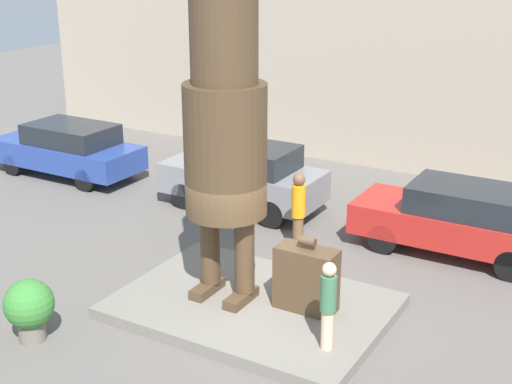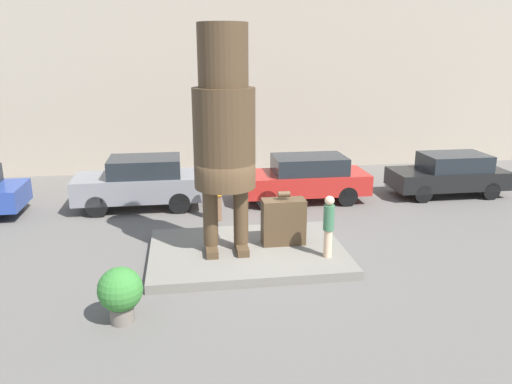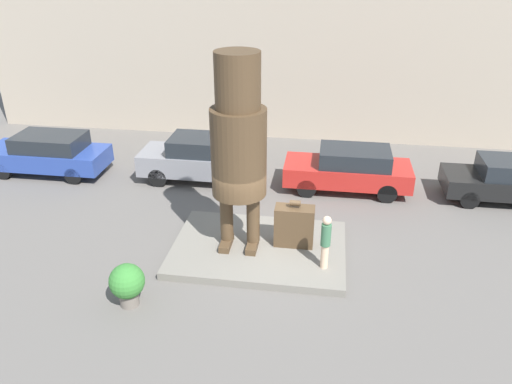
{
  "view_description": "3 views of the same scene",
  "coord_description": "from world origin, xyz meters",
  "px_view_note": "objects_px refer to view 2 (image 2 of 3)",
  "views": [
    {
      "loc": [
        6.0,
        -10.2,
        6.59
      ],
      "look_at": [
        0.17,
        -0.17,
        2.46
      ],
      "focal_mm": 50.0,
      "sensor_mm": 36.0,
      "label": 1
    },
    {
      "loc": [
        -1.51,
        -11.71,
        5.13
      ],
      "look_at": [
        0.23,
        0.03,
        1.7
      ],
      "focal_mm": 35.0,
      "sensor_mm": 36.0,
      "label": 2
    },
    {
      "loc": [
        1.73,
        -12.01,
        7.97
      ],
      "look_at": [
        -0.05,
        -0.19,
        2.03
      ],
      "focal_mm": 35.0,
      "sensor_mm": 36.0,
      "label": 3
    }
  ],
  "objects_px": {
    "planter_pot": "(120,292)",
    "worker_hivis": "(217,190)",
    "statue_figure": "(224,124)",
    "parked_car_red": "(304,178)",
    "tourist": "(329,224)",
    "giant_suitcase": "(283,221)",
    "parked_car_black": "(449,174)",
    "parked_car_grey": "(141,182)"
  },
  "relations": [
    {
      "from": "planter_pot",
      "to": "worker_hivis",
      "type": "distance_m",
      "value": 6.13
    },
    {
      "from": "statue_figure",
      "to": "parked_car_red",
      "type": "height_order",
      "value": "statue_figure"
    },
    {
      "from": "parked_car_red",
      "to": "worker_hivis",
      "type": "xyz_separation_m",
      "value": [
        -3.12,
        -1.62,
        0.16
      ]
    },
    {
      "from": "tourist",
      "to": "planter_pot",
      "type": "xyz_separation_m",
      "value": [
        -4.69,
        -1.99,
        -0.43
      ]
    },
    {
      "from": "statue_figure",
      "to": "worker_hivis",
      "type": "relative_size",
      "value": 3.01
    },
    {
      "from": "giant_suitcase",
      "to": "tourist",
      "type": "distance_m",
      "value": 1.39
    },
    {
      "from": "parked_car_black",
      "to": "planter_pot",
      "type": "distance_m",
      "value": 12.98
    },
    {
      "from": "parked_car_grey",
      "to": "worker_hivis",
      "type": "height_order",
      "value": "worker_hivis"
    },
    {
      "from": "statue_figure",
      "to": "giant_suitcase",
      "type": "distance_m",
      "value": 3.02
    },
    {
      "from": "parked_car_red",
      "to": "planter_pot",
      "type": "distance_m",
      "value": 9.08
    },
    {
      "from": "tourist",
      "to": "planter_pot",
      "type": "relative_size",
      "value": 1.37
    },
    {
      "from": "planter_pot",
      "to": "parked_car_grey",
      "type": "bearing_deg",
      "value": 90.95
    },
    {
      "from": "parked_car_black",
      "to": "planter_pot",
      "type": "xyz_separation_m",
      "value": [
        -10.75,
        -7.27,
        -0.15
      ]
    },
    {
      "from": "tourist",
      "to": "parked_car_grey",
      "type": "xyz_separation_m",
      "value": [
        -4.81,
        5.37,
        -0.18
      ]
    },
    {
      "from": "parked_car_grey",
      "to": "parked_car_red",
      "type": "bearing_deg",
      "value": 179.4
    },
    {
      "from": "parked_car_grey",
      "to": "tourist",
      "type": "bearing_deg",
      "value": 131.86
    },
    {
      "from": "giant_suitcase",
      "to": "planter_pot",
      "type": "distance_m",
      "value": 4.85
    },
    {
      "from": "giant_suitcase",
      "to": "parked_car_grey",
      "type": "relative_size",
      "value": 0.34
    },
    {
      "from": "parked_car_grey",
      "to": "parked_car_black",
      "type": "xyz_separation_m",
      "value": [
        10.87,
        -0.09,
        -0.1
      ]
    },
    {
      "from": "planter_pot",
      "to": "worker_hivis",
      "type": "relative_size",
      "value": 0.62
    },
    {
      "from": "statue_figure",
      "to": "planter_pot",
      "type": "height_order",
      "value": "statue_figure"
    },
    {
      "from": "giant_suitcase",
      "to": "parked_car_grey",
      "type": "height_order",
      "value": "parked_car_grey"
    },
    {
      "from": "giant_suitcase",
      "to": "worker_hivis",
      "type": "height_order",
      "value": "worker_hivis"
    },
    {
      "from": "worker_hivis",
      "to": "parked_car_black",
      "type": "bearing_deg",
      "value": 10.63
    },
    {
      "from": "giant_suitcase",
      "to": "planter_pot",
      "type": "relative_size",
      "value": 1.25
    },
    {
      "from": "parked_car_grey",
      "to": "planter_pot",
      "type": "distance_m",
      "value": 7.36
    },
    {
      "from": "tourist",
      "to": "planter_pot",
      "type": "distance_m",
      "value": 5.11
    },
    {
      "from": "parked_car_red",
      "to": "parked_car_black",
      "type": "bearing_deg",
      "value": 179.67
    },
    {
      "from": "parked_car_grey",
      "to": "worker_hivis",
      "type": "distance_m",
      "value": 2.93
    },
    {
      "from": "tourist",
      "to": "parked_car_black",
      "type": "xyz_separation_m",
      "value": [
        6.06,
        5.28,
        -0.28
      ]
    },
    {
      "from": "giant_suitcase",
      "to": "tourist",
      "type": "height_order",
      "value": "tourist"
    },
    {
      "from": "statue_figure",
      "to": "worker_hivis",
      "type": "bearing_deg",
      "value": 89.99
    },
    {
      "from": "parked_car_black",
      "to": "statue_figure",
      "type": "bearing_deg",
      "value": 28.08
    },
    {
      "from": "statue_figure",
      "to": "parked_car_red",
      "type": "xyz_separation_m",
      "value": [
        3.12,
        4.55,
        -2.58
      ]
    },
    {
      "from": "giant_suitcase",
      "to": "worker_hivis",
      "type": "xyz_separation_m",
      "value": [
        -1.52,
        2.66,
        0.17
      ]
    },
    {
      "from": "parked_car_grey",
      "to": "planter_pot",
      "type": "relative_size",
      "value": 3.69
    },
    {
      "from": "statue_figure",
      "to": "giant_suitcase",
      "type": "bearing_deg",
      "value": 9.98
    },
    {
      "from": "parked_car_grey",
      "to": "worker_hivis",
      "type": "relative_size",
      "value": 2.29
    },
    {
      "from": "parked_car_black",
      "to": "planter_pot",
      "type": "relative_size",
      "value": 3.62
    },
    {
      "from": "tourist",
      "to": "statue_figure",
      "type": "bearing_deg",
      "value": 162.38
    },
    {
      "from": "giant_suitcase",
      "to": "tourist",
      "type": "relative_size",
      "value": 0.91
    },
    {
      "from": "planter_pot",
      "to": "worker_hivis",
      "type": "bearing_deg",
      "value": 68.15
    }
  ]
}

